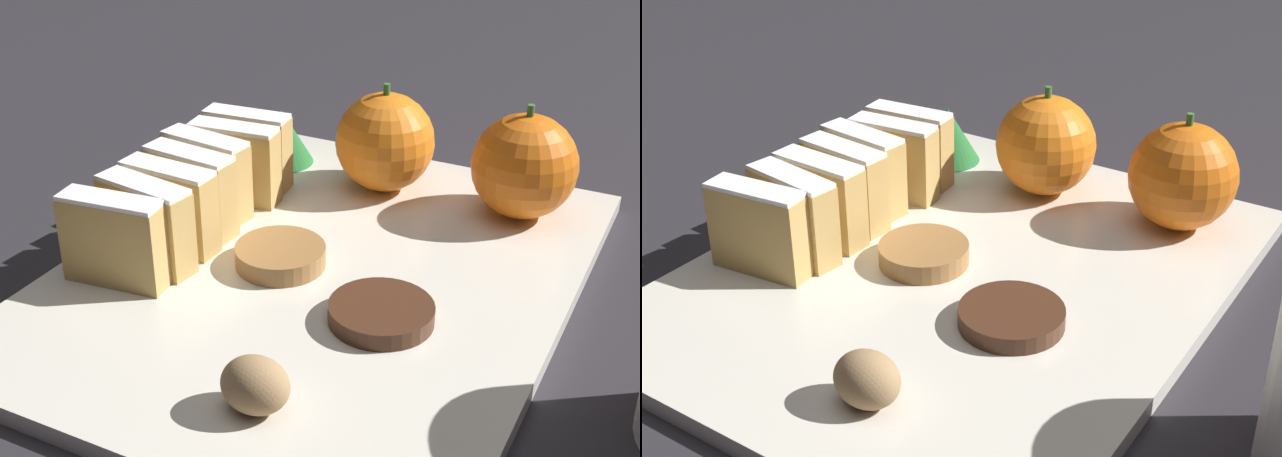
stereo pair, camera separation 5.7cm
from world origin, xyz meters
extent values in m
plane|color=#28262B|center=(0.00, 0.00, 0.00)|extent=(6.00, 6.00, 0.00)
cube|color=silver|center=(0.00, 0.00, 0.01)|extent=(0.31, 0.40, 0.01)
cube|color=tan|center=(-0.11, -0.07, 0.04)|extent=(0.07, 0.03, 0.06)
cube|color=white|center=(-0.11, -0.07, 0.07)|extent=(0.07, 0.03, 0.00)
cube|color=tan|center=(-0.10, -0.04, 0.04)|extent=(0.07, 0.03, 0.06)
cube|color=white|center=(-0.10, -0.04, 0.07)|extent=(0.07, 0.03, 0.00)
cube|color=tan|center=(-0.10, -0.02, 0.04)|extent=(0.07, 0.02, 0.06)
cube|color=white|center=(-0.10, -0.02, 0.07)|extent=(0.07, 0.02, 0.00)
cube|color=tan|center=(-0.11, 0.01, 0.04)|extent=(0.07, 0.03, 0.06)
cube|color=white|center=(-0.11, 0.01, 0.07)|extent=(0.07, 0.03, 0.00)
cube|color=tan|center=(-0.11, 0.04, 0.04)|extent=(0.07, 0.03, 0.06)
cube|color=white|center=(-0.11, 0.04, 0.07)|extent=(0.07, 0.03, 0.00)
cube|color=tan|center=(-0.10, 0.06, 0.04)|extent=(0.07, 0.03, 0.06)
cube|color=white|center=(-0.10, 0.06, 0.07)|extent=(0.07, 0.03, 0.00)
cube|color=tan|center=(-0.11, 0.09, 0.04)|extent=(0.07, 0.03, 0.06)
cube|color=white|center=(-0.11, 0.09, 0.07)|extent=(0.07, 0.03, 0.00)
sphere|color=orange|center=(-0.01, 0.13, 0.05)|extent=(0.08, 0.08, 0.08)
cylinder|color=#38702D|center=(-0.01, 0.13, 0.09)|extent=(0.01, 0.01, 0.01)
sphere|color=orange|center=(0.09, 0.14, 0.05)|extent=(0.08, 0.08, 0.08)
cylinder|color=#38702D|center=(0.09, 0.14, 0.09)|extent=(0.01, 0.01, 0.01)
ellipsoid|color=#9E7A51|center=(0.03, -0.14, 0.03)|extent=(0.04, 0.03, 0.03)
cylinder|color=#472819|center=(0.06, -0.04, 0.02)|extent=(0.06, 0.06, 0.01)
cylinder|color=#A3703D|center=(-0.03, -0.01, 0.02)|extent=(0.06, 0.06, 0.01)
cone|color=#23662D|center=(-0.11, 0.14, 0.03)|extent=(0.05, 0.05, 0.05)
camera|label=1|loc=(0.23, -0.45, 0.31)|focal=50.00mm
camera|label=2|loc=(0.27, -0.42, 0.31)|focal=50.00mm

